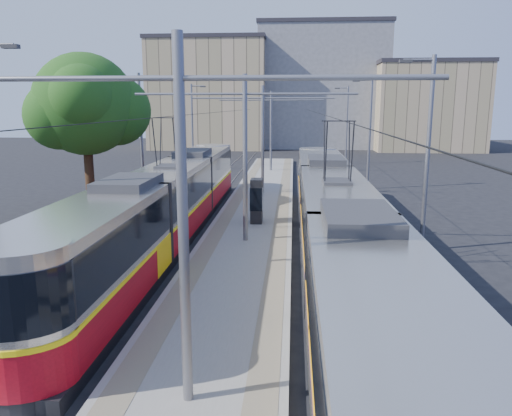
{
  "coord_description": "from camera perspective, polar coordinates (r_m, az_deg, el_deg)",
  "views": [
    {
      "loc": [
        2.02,
        -12.85,
        6.03
      ],
      "look_at": [
        0.41,
        8.62,
        1.6
      ],
      "focal_mm": 35.0,
      "sensor_mm": 36.0,
      "label": 1
    }
  ],
  "objects": [
    {
      "name": "building_left",
      "position": [
        73.85,
        -5.22,
        12.81
      ],
      "size": [
        16.32,
        12.24,
        15.2
      ],
      "color": "tan",
      "rests_on": "ground"
    },
    {
      "name": "platform",
      "position": [
        30.49,
        0.4,
        0.51
      ],
      "size": [
        4.0,
        50.0,
        0.3
      ],
      "primitive_type": "cube",
      "color": "gray",
      "rests_on": "ground"
    },
    {
      "name": "tram_right",
      "position": [
        18.49,
        9.08,
        -1.57
      ],
      "size": [
        2.43,
        31.19,
        5.5
      ],
      "color": "black",
      "rests_on": "ground"
    },
    {
      "name": "tactile_strip_right",
      "position": [
        30.4,
        3.13,
        0.76
      ],
      "size": [
        0.7,
        50.0,
        0.01
      ],
      "primitive_type": "cube",
      "color": "gray",
      "rests_on": "platform"
    },
    {
      "name": "tree",
      "position": [
        29.34,
        -18.12,
        10.98
      ],
      "size": [
        6.09,
        5.63,
        8.85
      ],
      "color": "#382314",
      "rests_on": "ground"
    },
    {
      "name": "rails",
      "position": [
        30.52,
        0.4,
        0.26
      ],
      "size": [
        8.71,
        70.0,
        0.03
      ],
      "color": "gray",
      "rests_on": "ground"
    },
    {
      "name": "building_right",
      "position": [
        73.1,
        18.88,
        10.95
      ],
      "size": [
        14.28,
        10.2,
        11.87
      ],
      "color": "tan",
      "rests_on": "ground"
    },
    {
      "name": "ground",
      "position": [
        14.34,
        -4.33,
        -13.28
      ],
      "size": [
        160.0,
        160.0,
        0.0
      ],
      "primitive_type": "plane",
      "color": "black",
      "rests_on": "ground"
    },
    {
      "name": "catenary",
      "position": [
        27.12,
        0.0,
        8.44
      ],
      "size": [
        9.2,
        70.0,
        7.0
      ],
      "color": "slate",
      "rests_on": "platform"
    },
    {
      "name": "tactile_strip_left",
      "position": [
        30.59,
        -2.31,
        0.83
      ],
      "size": [
        0.7,
        50.0,
        0.01
      ],
      "primitive_type": "cube",
      "color": "gray",
      "rests_on": "platform"
    },
    {
      "name": "street_lamps",
      "position": [
        33.96,
        0.88,
        8.51
      ],
      "size": [
        15.18,
        38.22,
        8.0
      ],
      "color": "slate",
      "rests_on": "ground"
    },
    {
      "name": "track_arrow",
      "position": [
        12.84,
        -23.4,
        -17.38
      ],
      "size": [
        1.2,
        5.0,
        0.01
      ],
      "primitive_type": "cube",
      "color": "silver",
      "rests_on": "ground"
    },
    {
      "name": "tram_left",
      "position": [
        23.15,
        -9.85,
        0.7
      ],
      "size": [
        2.43,
        27.67,
        5.5
      ],
      "color": "black",
      "rests_on": "ground"
    },
    {
      "name": "shelter",
      "position": [
        24.75,
        0.07,
        0.95
      ],
      "size": [
        0.61,
        0.99,
        2.19
      ],
      "rotation": [
        0.0,
        0.0,
        0.0
      ],
      "color": "black",
      "rests_on": "platform"
    },
    {
      "name": "building_centre",
      "position": [
        77.0,
        7.45,
        13.55
      ],
      "size": [
        18.36,
        14.28,
        17.44
      ],
      "color": "gray",
      "rests_on": "ground"
    }
  ]
}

